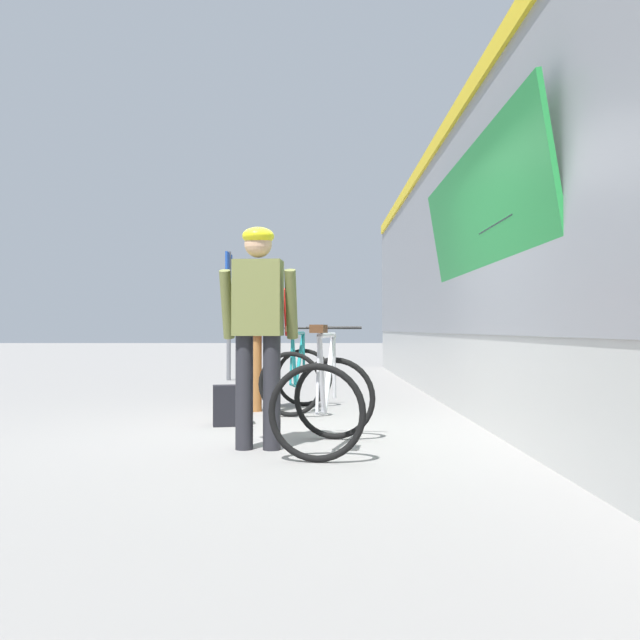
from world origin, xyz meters
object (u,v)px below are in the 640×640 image
object	(u,v)px
backpack_on_platform	(229,405)
platform_sign_post	(231,293)
train_car	(590,240)
bicycle_far_teal	(299,377)
cyclist_far_in_red	(267,320)
cyclist_near_in_olive	(260,316)
bicycle_near_silver	(328,399)

from	to	relation	value
backpack_on_platform	platform_sign_post	bearing A→B (deg)	87.52
train_car	bicycle_far_teal	distance (m)	3.67
cyclist_far_in_red	platform_sign_post	xyz separation A→B (m)	(-1.07, 4.73, 0.57)
train_car	cyclist_near_in_olive	distance (m)	4.33
train_car	bicycle_far_teal	size ratio (longest dim) A/B	16.09
train_car	backpack_on_platform	distance (m)	4.46
cyclist_far_in_red	backpack_on_platform	distance (m)	1.47
bicycle_far_teal	cyclist_far_in_red	bearing A→B (deg)	-177.37
train_car	platform_sign_post	xyz separation A→B (m)	(-4.76, 4.88, -0.34)
cyclist_near_in_olive	bicycle_near_silver	xyz separation A→B (m)	(0.54, -0.02, -0.65)
train_car	bicycle_far_teal	xyz separation A→B (m)	(-3.32, 0.16, -1.56)
cyclist_near_in_olive	bicycle_far_teal	world-z (taller)	cyclist_near_in_olive
train_car	cyclist_near_in_olive	size ratio (longest dim) A/B	10.48
platform_sign_post	train_car	bearing A→B (deg)	-45.73
cyclist_far_in_red	platform_sign_post	world-z (taller)	platform_sign_post
cyclist_far_in_red	bicycle_far_teal	xyz separation A→B (m)	(0.37, 0.02, -0.65)
cyclist_far_in_red	bicycle_far_teal	distance (m)	0.75
bicycle_near_silver	platform_sign_post	bearing A→B (deg)	103.65
cyclist_far_in_red	bicycle_far_teal	world-z (taller)	cyclist_far_in_red
bicycle_near_silver	bicycle_far_teal	size ratio (longest dim) A/B	1.01
cyclist_far_in_red	bicycle_near_silver	distance (m)	2.65
cyclist_far_in_red	backpack_on_platform	size ratio (longest dim) A/B	4.40
train_car	cyclist_near_in_olive	world-z (taller)	train_car
cyclist_far_in_red	bicycle_near_silver	xyz separation A→B (m)	(0.69, -2.48, -0.65)
bicycle_near_silver	backpack_on_platform	distance (m)	1.65
cyclist_far_in_red	bicycle_far_teal	size ratio (longest dim) A/B	1.54
bicycle_near_silver	backpack_on_platform	world-z (taller)	bicycle_near_silver
train_car	bicycle_near_silver	world-z (taller)	train_car
train_car	cyclist_far_in_red	distance (m)	3.81
backpack_on_platform	platform_sign_post	world-z (taller)	platform_sign_post
cyclist_far_in_red	train_car	bearing A→B (deg)	-2.28
backpack_on_platform	train_car	bearing A→B (deg)	4.20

